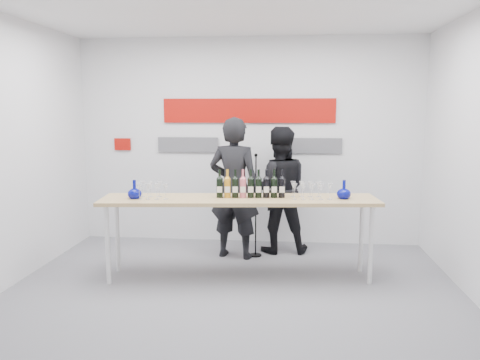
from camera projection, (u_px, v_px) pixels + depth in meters
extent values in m
plane|color=slate|center=(233.00, 291.00, 5.11)|extent=(5.00, 5.00, 0.00)
cube|color=silver|center=(249.00, 142.00, 6.86)|extent=(5.00, 0.04, 3.00)
cube|color=#A70E07|center=(248.00, 111.00, 6.76)|extent=(2.50, 0.02, 0.35)
cube|color=#59595E|center=(188.00, 145.00, 6.92)|extent=(0.90, 0.02, 0.22)
cube|color=#59595E|center=(310.00, 146.00, 6.75)|extent=(0.90, 0.02, 0.22)
cube|color=#A70E07|center=(123.00, 144.00, 7.02)|extent=(0.25, 0.02, 0.18)
cube|color=tan|center=(239.00, 200.00, 5.40)|extent=(3.23, 0.94, 0.04)
cylinder|color=silver|center=(108.00, 245.00, 5.27)|extent=(0.05, 0.05, 0.91)
cylinder|color=silver|center=(371.00, 245.00, 5.26)|extent=(0.05, 0.05, 0.91)
cylinder|color=silver|center=(117.00, 235.00, 5.69)|extent=(0.05, 0.05, 0.91)
cylinder|color=silver|center=(361.00, 235.00, 5.68)|extent=(0.05, 0.05, 0.91)
imported|color=black|center=(234.00, 188.00, 6.18)|extent=(0.76, 0.57, 1.87)
imported|color=black|center=(278.00, 190.00, 6.44)|extent=(0.91, 0.74, 1.74)
cylinder|color=black|center=(256.00, 255.00, 6.35)|extent=(0.16, 0.16, 0.02)
cylinder|color=black|center=(256.00, 207.00, 6.25)|extent=(0.02, 0.02, 1.36)
sphere|color=black|center=(256.00, 155.00, 6.12)|extent=(0.05, 0.05, 0.05)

